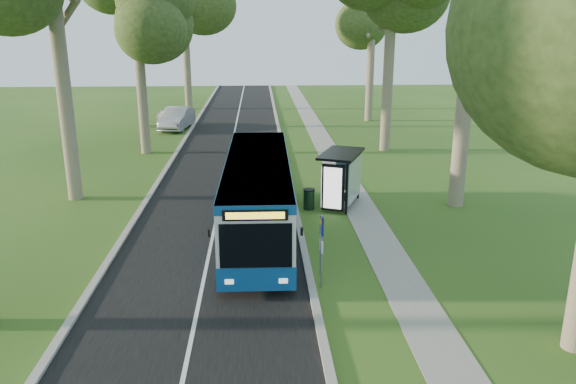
% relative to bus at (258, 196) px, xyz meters
% --- Properties ---
extents(ground, '(120.00, 120.00, 0.00)m').
position_rel_bus_xyz_m(ground, '(1.68, -2.73, -1.59)').
color(ground, '#2B5119').
rests_on(ground, ground).
extents(road, '(7.00, 100.00, 0.02)m').
position_rel_bus_xyz_m(road, '(-1.82, 7.27, -1.58)').
color(road, black).
rests_on(road, ground).
extents(kerb_east, '(0.25, 100.00, 0.12)m').
position_rel_bus_xyz_m(kerb_east, '(1.68, 7.27, -1.53)').
color(kerb_east, '#9E9B93').
rests_on(kerb_east, ground).
extents(kerb_west, '(0.25, 100.00, 0.12)m').
position_rel_bus_xyz_m(kerb_west, '(-5.32, 7.27, -1.53)').
color(kerb_west, '#9E9B93').
rests_on(kerb_west, ground).
extents(centre_line, '(0.12, 100.00, 0.00)m').
position_rel_bus_xyz_m(centre_line, '(-1.82, 7.27, -1.56)').
color(centre_line, white).
rests_on(centre_line, road).
extents(footpath, '(1.50, 100.00, 0.02)m').
position_rel_bus_xyz_m(footpath, '(4.68, 7.27, -1.58)').
color(footpath, gray).
rests_on(footpath, ground).
extents(bus, '(2.56, 11.58, 3.06)m').
position_rel_bus_xyz_m(bus, '(0.00, 0.00, 0.00)').
color(bus, silver).
rests_on(bus, ground).
extents(bus_stop_sign, '(0.10, 0.34, 2.41)m').
position_rel_bus_xyz_m(bus_stop_sign, '(1.98, -4.86, -0.07)').
color(bus_stop_sign, gray).
rests_on(bus_stop_sign, ground).
extents(bus_shelter, '(2.56, 3.29, 2.50)m').
position_rel_bus_xyz_m(bus_shelter, '(3.95, 3.20, 0.18)').
color(bus_shelter, black).
rests_on(bus_shelter, ground).
extents(litter_bin, '(0.54, 0.54, 0.94)m').
position_rel_bus_xyz_m(litter_bin, '(2.31, 3.07, -1.11)').
color(litter_bin, black).
rests_on(litter_bin, ground).
extents(car_white, '(2.71, 4.69, 1.50)m').
position_rel_bus_xyz_m(car_white, '(-7.24, 24.60, -0.83)').
color(car_white, silver).
rests_on(car_white, ground).
extents(car_silver, '(2.49, 5.38, 1.71)m').
position_rel_bus_xyz_m(car_silver, '(-6.47, 24.05, -0.73)').
color(car_silver, '#999CA0').
rests_on(car_silver, ground).
extents(tree_west_c, '(5.20, 5.20, 12.78)m').
position_rel_bus_xyz_m(tree_west_c, '(-7.32, 15.27, 7.90)').
color(tree_west_c, '#7A6B56').
rests_on(tree_west_c, ground).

